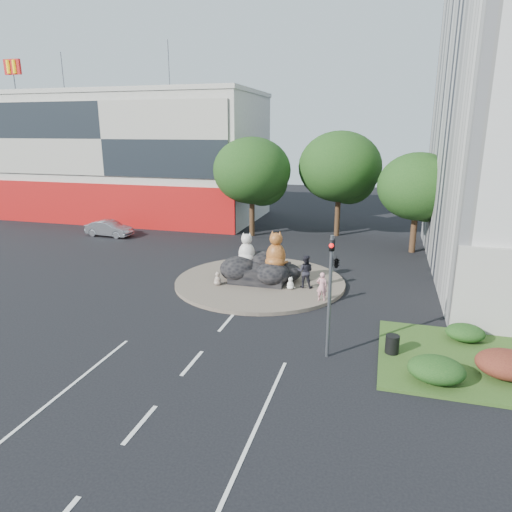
{
  "coord_description": "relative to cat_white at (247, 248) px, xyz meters",
  "views": [
    {
      "loc": [
        6.79,
        -14.76,
        8.82
      ],
      "look_at": [
        0.09,
        8.83,
        2.0
      ],
      "focal_mm": 32.0,
      "sensor_mm": 36.0,
      "label": 1
    }
  ],
  "objects": [
    {
      "name": "ground",
      "position": [
        0.91,
        -10.33,
        -2.04
      ],
      "size": [
        120.0,
        120.0,
        0.0
      ],
      "primitive_type": "plane",
      "color": "black",
      "rests_on": "ground"
    },
    {
      "name": "hedge_back_green",
      "position": [
        11.41,
        -5.53,
        -1.56
      ],
      "size": [
        1.6,
        1.28,
        0.72
      ],
      "primitive_type": "ellipsoid",
      "color": "#163C13",
      "rests_on": "grass_verge"
    },
    {
      "name": "cat_white",
      "position": [
        0.0,
        0.0,
        0.0
      ],
      "size": [
        1.21,
        1.07,
        1.87
      ],
      "primitive_type": null,
      "rotation": [
        0.0,
        0.0,
        0.09
      ],
      "color": "beige",
      "rests_on": "rock_plinth"
    },
    {
      "name": "pedestrian_dark",
      "position": [
        3.69,
        -0.87,
        -0.89
      ],
      "size": [
        0.92,
        0.72,
        1.89
      ],
      "primitive_type": "imported",
      "rotation": [
        0.0,
        0.0,
        3.15
      ],
      "color": "black",
      "rests_on": "roundabout_island"
    },
    {
      "name": "cat_tabby",
      "position": [
        1.9,
        -0.48,
        0.15
      ],
      "size": [
        1.38,
        1.22,
        2.18
      ],
      "primitive_type": null,
      "rotation": [
        0.0,
        0.0,
        -0.07
      ],
      "color": "#CB632A",
      "rests_on": "rock_plinth"
    },
    {
      "name": "parked_car",
      "position": [
        -14.75,
        8.11,
        -1.36
      ],
      "size": [
        4.19,
        1.72,
        1.35
      ],
      "primitive_type": "imported",
      "rotation": [
        0.0,
        0.0,
        1.5
      ],
      "color": "#95969C",
      "rests_on": "ground"
    },
    {
      "name": "kitten_calico",
      "position": [
        -1.2,
        -1.79,
        -1.44
      ],
      "size": [
        0.62,
        0.61,
        0.79
      ],
      "primitive_type": null,
      "rotation": [
        0.0,
        0.0,
        -0.58
      ],
      "color": "white",
      "rests_on": "roundabout_island"
    },
    {
      "name": "hedge_red",
      "position": [
        12.41,
        -8.33,
        -1.42
      ],
      "size": [
        2.2,
        1.76,
        0.99
      ],
      "primitive_type": "ellipsoid",
      "color": "#531916",
      "rests_on": "grass_verge"
    },
    {
      "name": "litter_bin",
      "position": [
        8.41,
        -7.53,
        -1.54
      ],
      "size": [
        0.66,
        0.66,
        0.75
      ],
      "primitive_type": "cylinder",
      "rotation": [
        0.0,
        0.0,
        0.24
      ],
      "color": "black",
      "rests_on": "grass_verge"
    },
    {
      "name": "tree_left",
      "position": [
        -3.02,
        11.74,
        3.21
      ],
      "size": [
        6.46,
        6.46,
        8.27
      ],
      "color": "#382314",
      "rests_on": "ground"
    },
    {
      "name": "tree_right",
      "position": [
        9.98,
        9.74,
        2.59
      ],
      "size": [
        5.7,
        5.7,
        7.3
      ],
      "color": "#382314",
      "rests_on": "ground"
    },
    {
      "name": "pedestrian_pink",
      "position": [
        4.88,
        -2.66,
        -1.07
      ],
      "size": [
        0.6,
        0.43,
        1.53
      ],
      "primitive_type": "imported",
      "rotation": [
        0.0,
        0.0,
        3.26
      ],
      "color": "pink",
      "rests_on": "roundabout_island"
    },
    {
      "name": "tree_mid",
      "position": [
        3.98,
        13.74,
        3.52
      ],
      "size": [
        6.84,
        6.84,
        8.76
      ],
      "color": "#382314",
      "rests_on": "ground"
    },
    {
      "name": "rock_plinth",
      "position": [
        0.91,
        -0.33,
        -1.39
      ],
      "size": [
        3.2,
        2.6,
        0.9
      ],
      "primitive_type": null,
      "color": "black",
      "rests_on": "roundabout_island"
    },
    {
      "name": "hedge_near_green",
      "position": [
        9.91,
        -9.33,
        -1.47
      ],
      "size": [
        2.0,
        1.6,
        0.9
      ],
      "primitive_type": "ellipsoid",
      "color": "#163C13",
      "rests_on": "grass_verge"
    },
    {
      "name": "shophouse_block",
      "position": [
        -17.09,
        17.59,
        4.15
      ],
      "size": [
        25.2,
        12.3,
        17.4
      ],
      "color": "beige",
      "rests_on": "ground"
    },
    {
      "name": "traffic_light",
      "position": [
        6.01,
        -8.33,
        1.59
      ],
      "size": [
        0.44,
        1.24,
        5.0
      ],
      "color": "#595B60",
      "rests_on": "ground"
    },
    {
      "name": "roundabout_island",
      "position": [
        0.91,
        -0.33,
        -1.94
      ],
      "size": [
        10.0,
        10.0,
        0.2
      ],
      "primitive_type": "cylinder",
      "color": "brown",
      "rests_on": "ground"
    },
    {
      "name": "kitten_white",
      "position": [
        2.97,
        -1.37,
        -1.47
      ],
      "size": [
        0.58,
        0.57,
        0.73
      ],
      "primitive_type": null,
      "rotation": [
        0.0,
        0.0,
        0.67
      ],
      "color": "white",
      "rests_on": "roundabout_island"
    }
  ]
}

